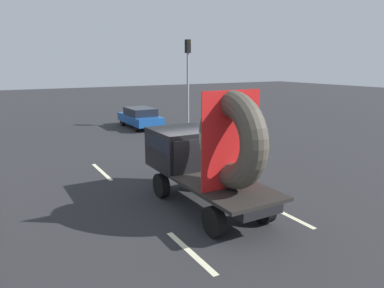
# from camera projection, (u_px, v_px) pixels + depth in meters

# --- Properties ---
(ground_plane) EXTENTS (120.00, 120.00, 0.00)m
(ground_plane) POSITION_uv_depth(u_px,v_px,m) (197.00, 202.00, 11.94)
(ground_plane) COLOR #28282B
(flatbed_truck) EXTENTS (2.02, 5.31, 3.81)m
(flatbed_truck) POSITION_uv_depth(u_px,v_px,m) (204.00, 152.00, 11.26)
(flatbed_truck) COLOR black
(flatbed_truck) RESTS_ON ground_plane
(distant_sedan) EXTENTS (1.87, 4.37, 1.43)m
(distant_sedan) POSITION_uv_depth(u_px,v_px,m) (140.00, 117.00, 25.58)
(distant_sedan) COLOR black
(distant_sedan) RESTS_ON ground_plane
(traffic_light) EXTENTS (0.42, 0.36, 6.11)m
(traffic_light) POSITION_uv_depth(u_px,v_px,m) (188.00, 71.00, 25.17)
(traffic_light) COLOR gray
(traffic_light) RESTS_ON ground_plane
(lane_dash_left_near) EXTENTS (0.16, 2.32, 0.01)m
(lane_dash_left_near) POSITION_uv_depth(u_px,v_px,m) (190.00, 252.00, 8.77)
(lane_dash_left_near) COLOR beige
(lane_dash_left_near) RESTS_ON ground_plane
(lane_dash_left_far) EXTENTS (0.16, 2.69, 0.01)m
(lane_dash_left_far) POSITION_uv_depth(u_px,v_px,m) (102.00, 172.00, 15.26)
(lane_dash_left_far) COLOR beige
(lane_dash_left_far) RESTS_ON ground_plane
(lane_dash_right_near) EXTENTS (0.16, 2.40, 0.01)m
(lane_dash_right_near) POSITION_uv_depth(u_px,v_px,m) (284.00, 214.00, 11.00)
(lane_dash_right_near) COLOR beige
(lane_dash_right_near) RESTS_ON ground_plane
(lane_dash_right_far) EXTENTS (0.16, 2.54, 0.01)m
(lane_dash_right_far) POSITION_uv_depth(u_px,v_px,m) (171.00, 157.00, 17.59)
(lane_dash_right_far) COLOR beige
(lane_dash_right_far) RESTS_ON ground_plane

